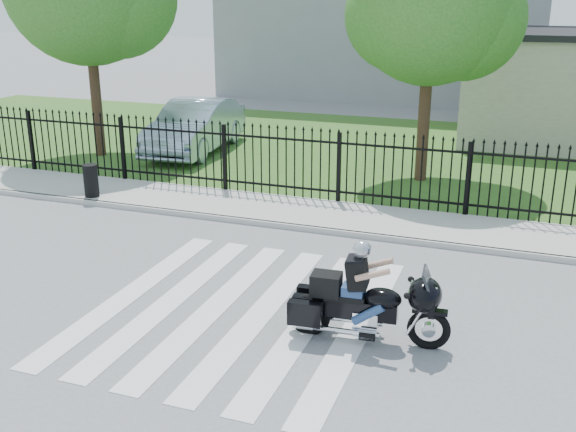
% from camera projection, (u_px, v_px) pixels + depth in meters
% --- Properties ---
extents(ground, '(120.00, 120.00, 0.00)m').
position_uv_depth(ground, '(238.00, 310.00, 11.03)').
color(ground, slate).
rests_on(ground, ground).
extents(crosswalk, '(5.00, 5.50, 0.01)m').
position_uv_depth(crosswalk, '(238.00, 310.00, 11.03)').
color(crosswalk, silver).
rests_on(crosswalk, ground).
extents(sidewalk, '(40.00, 2.00, 0.12)m').
position_uv_depth(sidewalk, '(326.00, 215.00, 15.47)').
color(sidewalk, '#ADAAA3').
rests_on(sidewalk, ground).
extents(curb, '(40.00, 0.12, 0.12)m').
position_uv_depth(curb, '(313.00, 229.00, 14.57)').
color(curb, '#ADAAA3').
rests_on(curb, ground).
extents(grass_strip, '(40.00, 12.00, 0.02)m').
position_uv_depth(grass_strip, '(389.00, 152.00, 21.72)').
color(grass_strip, '#31591E').
rests_on(grass_strip, ground).
extents(iron_fence, '(26.00, 0.04, 1.80)m').
position_uv_depth(iron_fence, '(339.00, 170.00, 16.09)').
color(iron_fence, black).
rests_on(iron_fence, ground).
extents(tree_mid, '(4.20, 4.20, 6.78)m').
position_uv_depth(tree_mid, '(431.00, 3.00, 17.08)').
color(tree_mid, '#382316').
rests_on(tree_mid, ground).
extents(motorcycle_rider, '(2.44, 0.86, 1.61)m').
position_uv_depth(motorcycle_rider, '(363.00, 299.00, 9.89)').
color(motorcycle_rider, black).
rests_on(motorcycle_rider, ground).
extents(parked_car, '(2.15, 5.11, 1.64)m').
position_uv_depth(parked_car, '(195.00, 126.00, 21.52)').
color(parked_car, '#A3B9CD').
rests_on(parked_car, grass_strip).
extents(litter_bin, '(0.43, 0.43, 0.80)m').
position_uv_depth(litter_bin, '(91.00, 181.00, 16.58)').
color(litter_bin, black).
rests_on(litter_bin, sidewalk).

